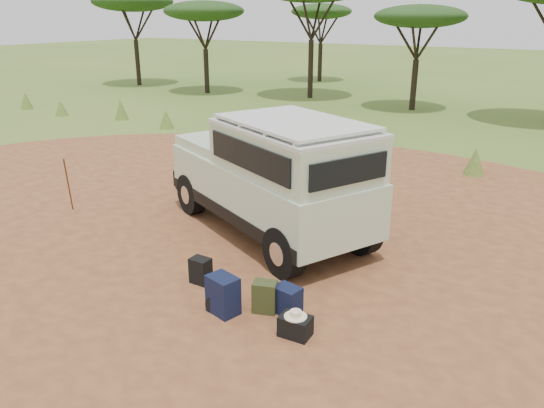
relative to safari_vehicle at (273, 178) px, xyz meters
The scene contains 13 objects.
ground 2.10m from the safari_vehicle, 102.95° to the right, with size 140.00×140.00×0.00m, color #476A25.
dirt_clearing 2.09m from the safari_vehicle, 102.95° to the right, with size 23.00×23.00×0.01m, color #965D31.
grass_fringe 7.07m from the safari_vehicle, 92.17° to the left, with size 36.60×1.60×0.90m.
acacia_treeline 18.52m from the safari_vehicle, 88.82° to the left, with size 46.70×13.20×6.26m.
safari_vehicle is the anchor object (origin of this frame).
walking_staff 4.93m from the safari_vehicle, 163.46° to the right, with size 0.03×0.03×1.37m, color brown.
backpack_black 2.70m from the safari_vehicle, 87.79° to the right, with size 0.34×0.25×0.46m, color black.
backpack_navy 3.37m from the safari_vehicle, 71.84° to the right, with size 0.48×0.34×0.62m, color #101632.
backpack_olive 3.26m from the safari_vehicle, 60.41° to the right, with size 0.37×0.26×0.51m, color #303C1C.
duffel_navy 3.32m from the safari_vehicle, 54.12° to the right, with size 0.40×0.30×0.45m, color #101632.
hard_case 3.94m from the safari_vehicle, 53.23° to the right, with size 0.45×0.32×0.32m, color black.
stuff_sack 3.37m from the safari_vehicle, 73.64° to the right, with size 0.29×0.29×0.29m, color black.
safari_hat 3.89m from the safari_vehicle, 53.23° to the right, with size 0.33×0.33×0.10m.
Camera 1 is at (5.84, -7.12, 4.39)m, focal length 35.00 mm.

